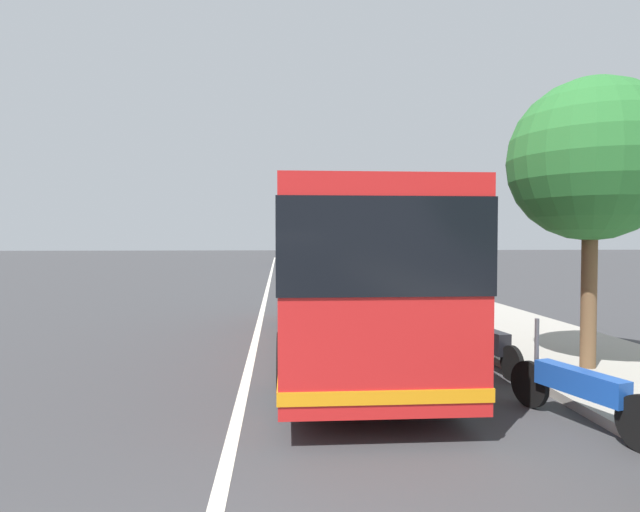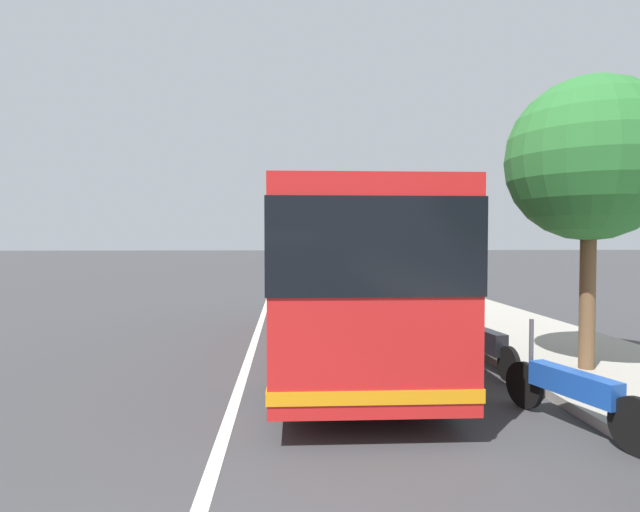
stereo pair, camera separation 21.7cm
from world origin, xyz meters
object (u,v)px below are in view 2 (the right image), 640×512
object	(u,v)px
car_behind_bus	(299,258)
motorcycle_mid_row	(572,391)
roadside_tree_mid_block	(590,160)
car_ahead_same_lane	(295,256)
coach_bus	(338,265)
motorcycle_angled	(484,344)

from	to	relation	value
car_behind_bus	motorcycle_mid_row	bearing A→B (deg)	-173.60
motorcycle_mid_row	roadside_tree_mid_block	world-z (taller)	roadside_tree_mid_block
motorcycle_mid_row	car_behind_bus	distance (m)	40.41
car_ahead_same_lane	roadside_tree_mid_block	distance (m)	44.20
coach_bus	roadside_tree_mid_block	distance (m)	5.07
motorcycle_mid_row	roadside_tree_mid_block	distance (m)	4.30
coach_bus	motorcycle_mid_row	size ratio (longest dim) A/B	4.62
motorcycle_angled	roadside_tree_mid_block	xyz separation A→B (m)	(-0.58, -1.59, 3.25)
motorcycle_angled	car_ahead_same_lane	distance (m)	43.39
car_behind_bus	car_ahead_same_lane	world-z (taller)	car_ahead_same_lane
coach_bus	roadside_tree_mid_block	world-z (taller)	roadside_tree_mid_block
roadside_tree_mid_block	motorcycle_mid_row	bearing A→B (deg)	145.24
car_behind_bus	roadside_tree_mid_block	xyz separation A→B (m)	(-38.02, -4.12, 3.01)
coach_bus	car_behind_bus	size ratio (longest dim) A/B	2.52
coach_bus	roadside_tree_mid_block	bearing A→B (deg)	-118.87
motorcycle_mid_row	motorcycle_angled	world-z (taller)	motorcycle_mid_row
car_behind_bus	car_ahead_same_lane	size ratio (longest dim) A/B	0.86
roadside_tree_mid_block	motorcycle_angled	bearing A→B (deg)	69.89
car_ahead_same_lane	roadside_tree_mid_block	bearing A→B (deg)	-178.41
motorcycle_mid_row	car_behind_bus	size ratio (longest dim) A/B	0.54
motorcycle_angled	car_behind_bus	xyz separation A→B (m)	(37.43, 2.53, 0.24)
coach_bus	motorcycle_angled	world-z (taller)	coach_bus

